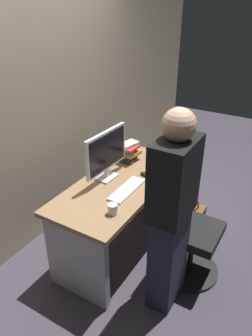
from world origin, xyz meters
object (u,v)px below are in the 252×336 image
(keyboard, at_px, (127,190))
(mouse, at_px, (145,174))
(person_at_desk, at_px, (171,215))
(book_stack, at_px, (129,152))
(monitor, at_px, (106,153))
(handbag, at_px, (194,221))
(cup_near_keyboard, at_px, (113,209))
(desk, at_px, (121,202))
(cell_phone, at_px, (166,163))
(office_chair, at_px, (187,232))

(keyboard, height_order, mouse, mouse)
(person_at_desk, distance_m, book_stack, 1.07)
(person_at_desk, distance_m, monitor, 0.85)
(keyboard, height_order, handbag, keyboard)
(keyboard, bearing_deg, person_at_desk, -114.53)
(mouse, relative_size, book_stack, 0.44)
(cup_near_keyboard, relative_size, book_stack, 0.38)
(desk, height_order, book_stack, book_stack)
(cell_phone, height_order, handbag, cell_phone)
(keyboard, bearing_deg, cell_phone, -7.03)
(keyboard, bearing_deg, desk, 48.80)
(cup_near_keyboard, distance_m, cell_phone, 0.97)
(office_chair, relative_size, mouse, 9.40)
(keyboard, relative_size, book_stack, 1.90)
(mouse, height_order, book_stack, book_stack)
(desk, relative_size, cell_phone, 10.32)
(person_at_desk, bearing_deg, keyboard, 65.75)
(desk, distance_m, monitor, 0.51)
(monitor, relative_size, cell_phone, 3.76)
(person_at_desk, xyz_separation_m, keyboard, (0.23, 0.51, -0.08))
(office_chair, height_order, book_stack, book_stack)
(person_at_desk, distance_m, cup_near_keyboard, 0.45)
(office_chair, relative_size, cup_near_keyboard, 11.02)
(handbag, bearing_deg, monitor, 130.49)
(desk, xyz_separation_m, book_stack, (0.39, 0.15, 0.33))
(monitor, bearing_deg, person_at_desk, -112.54)
(mouse, distance_m, handbag, 0.84)
(keyboard, bearing_deg, mouse, -3.09)
(mouse, relative_size, handbag, 0.26)
(keyboard, relative_size, cell_phone, 2.99)
(cell_phone, bearing_deg, cup_near_keyboard, -176.18)
(monitor, bearing_deg, cup_near_keyboard, -141.73)
(person_at_desk, bearing_deg, mouse, 42.65)
(monitor, bearing_deg, cell_phone, -31.95)
(monitor, relative_size, book_stack, 2.39)
(cup_near_keyboard, bearing_deg, book_stack, 22.35)
(desk, height_order, person_at_desk, person_at_desk)
(mouse, bearing_deg, keyboard, 177.19)
(office_chair, relative_size, handbag, 2.49)
(office_chair, bearing_deg, keyboard, 104.66)
(mouse, bearing_deg, desk, 145.53)
(book_stack, bearing_deg, desk, -159.45)
(desk, relative_size, book_stack, 6.58)
(person_at_desk, bearing_deg, book_stack, 46.89)
(office_chair, xyz_separation_m, cell_phone, (0.50, 0.45, 0.33))
(book_stack, relative_size, cell_phone, 1.57)
(cup_near_keyboard, distance_m, book_stack, 0.91)
(handbag, bearing_deg, keyboard, 148.15)
(book_stack, distance_m, handbag, 1.01)
(person_at_desk, xyz_separation_m, cell_phone, (0.86, 0.43, -0.08))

